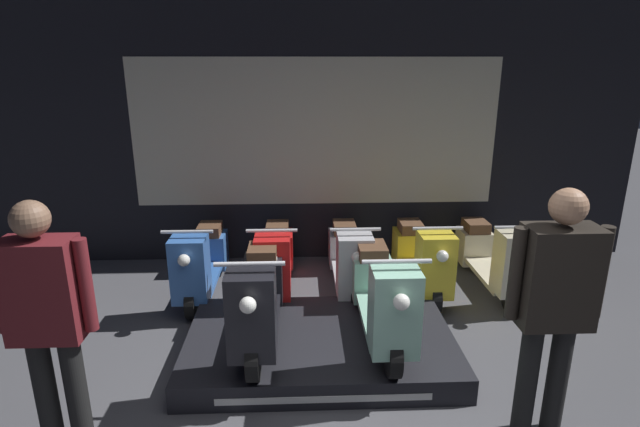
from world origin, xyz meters
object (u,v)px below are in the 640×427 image
(scooter_display_right, at_px, (381,295))
(scooter_backrow_1, at_px, (276,260))
(scooter_backrow_0, at_px, (202,262))
(person_left_browsing, at_px, (47,312))
(scooter_backrow_4, at_px, (492,257))
(scooter_backrow_2, at_px, (349,259))
(person_right_browsing, at_px, (555,296))
(scooter_backrow_3, at_px, (421,258))
(scooter_display_left, at_px, (258,298))

(scooter_display_right, bearing_deg, scooter_backrow_1, 125.42)
(scooter_backrow_0, xyz_separation_m, person_left_browsing, (-0.46, -2.18, 0.60))
(scooter_backrow_1, xyz_separation_m, scooter_backrow_4, (2.31, 0.00, 0.00))
(scooter_display_right, bearing_deg, scooter_backrow_0, 142.80)
(scooter_backrow_0, xyz_separation_m, scooter_backrow_2, (1.54, 0.00, 0.00))
(person_left_browsing, bearing_deg, person_right_browsing, -0.00)
(scooter_backrow_2, height_order, scooter_backrow_3, same)
(scooter_display_left, height_order, scooter_display_right, same)
(scooter_display_right, xyz_separation_m, scooter_backrow_3, (0.64, 1.27, -0.21))
(person_left_browsing, xyz_separation_m, person_right_browsing, (3.03, -0.00, 0.03))
(person_right_browsing, bearing_deg, scooter_backrow_3, 96.86)
(scooter_display_right, relative_size, scooter_backrow_3, 1.00)
(scooter_backrow_0, xyz_separation_m, scooter_backrow_4, (3.08, 0.00, 0.00))
(scooter_display_left, xyz_separation_m, scooter_backrow_1, (0.08, 1.27, -0.21))
(scooter_display_right, relative_size, scooter_backrow_4, 1.00)
(scooter_display_right, relative_size, scooter_backrow_0, 1.00)
(scooter_display_right, xyz_separation_m, scooter_backrow_2, (-0.13, 1.27, -0.21))
(person_right_browsing, bearing_deg, scooter_display_right, 134.59)
(scooter_backrow_1, distance_m, scooter_backrow_3, 1.54)
(scooter_display_left, bearing_deg, person_right_browsing, -25.88)
(scooter_backrow_2, relative_size, person_right_browsing, 0.94)
(scooter_backrow_3, distance_m, person_left_browsing, 3.58)
(person_right_browsing, bearing_deg, scooter_backrow_4, 76.91)
(scooter_backrow_2, distance_m, scooter_backrow_4, 1.54)
(person_left_browsing, bearing_deg, scooter_display_left, 38.37)
(scooter_backrow_2, xyz_separation_m, scooter_backrow_4, (1.54, 0.00, 0.00))
(scooter_display_left, bearing_deg, scooter_backrow_1, 86.51)
(scooter_backrow_2, distance_m, scooter_backrow_3, 0.77)
(scooter_backrow_0, bearing_deg, scooter_display_right, -37.20)
(scooter_backrow_3, bearing_deg, scooter_backrow_1, 180.00)
(scooter_backrow_1, xyz_separation_m, person_left_browsing, (-1.23, -2.18, 0.60))
(scooter_display_left, height_order, scooter_backrow_2, scooter_display_left)
(scooter_display_right, distance_m, person_left_browsing, 2.35)
(scooter_display_left, bearing_deg, person_left_browsing, -141.63)
(scooter_backrow_2, relative_size, scooter_backrow_3, 1.00)
(scooter_backrow_0, relative_size, scooter_backrow_4, 1.00)
(person_right_browsing, bearing_deg, person_left_browsing, 180.00)
(scooter_display_right, xyz_separation_m, person_left_browsing, (-2.13, -0.91, 0.39))
(scooter_backrow_1, height_order, person_left_browsing, person_left_browsing)
(scooter_display_left, xyz_separation_m, scooter_backrow_2, (0.85, 1.27, -0.21))
(scooter_display_left, height_order, person_left_browsing, person_left_browsing)
(scooter_backrow_2, bearing_deg, person_left_browsing, -132.49)
(scooter_backrow_2, height_order, scooter_backrow_4, same)
(scooter_display_right, height_order, scooter_backrow_1, scooter_display_right)
(scooter_display_left, xyz_separation_m, person_right_browsing, (1.88, -0.91, 0.43))
(scooter_backrow_3, xyz_separation_m, person_right_browsing, (0.26, -2.18, 0.64))
(scooter_display_right, bearing_deg, scooter_backrow_3, 63.39)
(scooter_backrow_2, bearing_deg, person_right_browsing, -64.68)
(scooter_display_right, bearing_deg, scooter_backrow_2, 96.00)
(scooter_backrow_0, height_order, scooter_backrow_3, same)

